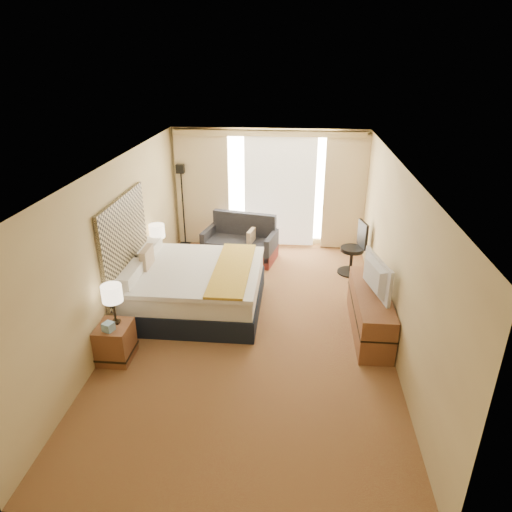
# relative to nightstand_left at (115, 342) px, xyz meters

# --- Properties ---
(floor) EXTENTS (4.20, 7.00, 0.02)m
(floor) POSITION_rel_nightstand_left_xyz_m (1.87, 1.05, -0.28)
(floor) COLOR #5D211A
(floor) RESTS_ON ground
(ceiling) EXTENTS (4.20, 7.00, 0.02)m
(ceiling) POSITION_rel_nightstand_left_xyz_m (1.87, 1.05, 2.33)
(ceiling) COLOR white
(ceiling) RESTS_ON wall_back
(wall_back) EXTENTS (4.20, 0.02, 2.60)m
(wall_back) POSITION_rel_nightstand_left_xyz_m (1.87, 4.55, 1.02)
(wall_back) COLOR #D7C283
(wall_back) RESTS_ON ground
(wall_front) EXTENTS (4.20, 0.02, 2.60)m
(wall_front) POSITION_rel_nightstand_left_xyz_m (1.87, -2.45, 1.02)
(wall_front) COLOR #D7C283
(wall_front) RESTS_ON ground
(wall_left) EXTENTS (0.02, 7.00, 2.60)m
(wall_left) POSITION_rel_nightstand_left_xyz_m (-0.23, 1.05, 1.02)
(wall_left) COLOR #D7C283
(wall_left) RESTS_ON ground
(wall_right) EXTENTS (0.02, 7.00, 2.60)m
(wall_right) POSITION_rel_nightstand_left_xyz_m (3.97, 1.05, 1.02)
(wall_right) COLOR #D7C283
(wall_right) RESTS_ON ground
(headboard) EXTENTS (0.06, 1.85, 1.50)m
(headboard) POSITION_rel_nightstand_left_xyz_m (-0.19, 1.25, 1.01)
(headboard) COLOR black
(headboard) RESTS_ON wall_left
(nightstand_left) EXTENTS (0.45, 0.52, 0.55)m
(nightstand_left) POSITION_rel_nightstand_left_xyz_m (0.00, 0.00, 0.00)
(nightstand_left) COLOR brown
(nightstand_left) RESTS_ON floor
(nightstand_right) EXTENTS (0.45, 0.52, 0.55)m
(nightstand_right) POSITION_rel_nightstand_left_xyz_m (0.00, 2.50, 0.00)
(nightstand_right) COLOR brown
(nightstand_right) RESTS_ON floor
(media_dresser) EXTENTS (0.50, 1.80, 0.70)m
(media_dresser) POSITION_rel_nightstand_left_xyz_m (3.70, 1.05, 0.07)
(media_dresser) COLOR brown
(media_dresser) RESTS_ON floor
(window) EXTENTS (2.30, 0.02, 2.30)m
(window) POSITION_rel_nightstand_left_xyz_m (2.12, 4.52, 1.04)
(window) COLOR silver
(window) RESTS_ON wall_back
(curtains) EXTENTS (4.12, 0.19, 2.56)m
(curtains) POSITION_rel_nightstand_left_xyz_m (1.87, 4.44, 1.13)
(curtains) COLOR beige
(curtains) RESTS_ON floor
(bed) EXTENTS (2.23, 2.04, 1.08)m
(bed) POSITION_rel_nightstand_left_xyz_m (0.81, 1.51, 0.12)
(bed) COLOR black
(bed) RESTS_ON floor
(loveseat) EXTENTS (1.63, 1.09, 0.93)m
(loveseat) POSITION_rel_nightstand_left_xyz_m (1.35, 3.67, 0.03)
(loveseat) COLOR maroon
(loveseat) RESTS_ON floor
(floor_lamp) EXTENTS (0.23, 0.23, 1.85)m
(floor_lamp) POSITION_rel_nightstand_left_xyz_m (-0.03, 4.35, 1.03)
(floor_lamp) COLOR black
(floor_lamp) RESTS_ON floor
(desk_chair) EXTENTS (0.52, 0.52, 1.07)m
(desk_chair) POSITION_rel_nightstand_left_xyz_m (3.68, 3.16, 0.20)
(desk_chair) COLOR black
(desk_chair) RESTS_ON floor
(lamp_left) EXTENTS (0.28, 0.28, 0.60)m
(lamp_left) POSITION_rel_nightstand_left_xyz_m (0.02, 0.07, 0.74)
(lamp_left) COLOR black
(lamp_left) RESTS_ON nightstand_left
(lamp_right) EXTENTS (0.29, 0.29, 0.60)m
(lamp_right) POSITION_rel_nightstand_left_xyz_m (-0.06, 2.46, 0.74)
(lamp_right) COLOR black
(lamp_right) RESTS_ON nightstand_right
(tissue_box) EXTENTS (0.17, 0.17, 0.12)m
(tissue_box) POSITION_rel_nightstand_left_xyz_m (-0.01, -0.13, 0.34)
(tissue_box) COLOR #7DA8C2
(tissue_box) RESTS_ON nightstand_left
(telephone) EXTENTS (0.21, 0.17, 0.07)m
(telephone) POSITION_rel_nightstand_left_xyz_m (0.04, 2.45, 0.31)
(telephone) COLOR black
(telephone) RESTS_ON nightstand_right
(television) EXTENTS (0.35, 0.99, 0.57)m
(television) POSITION_rel_nightstand_left_xyz_m (3.65, 1.03, 0.71)
(television) COLOR black
(television) RESTS_ON media_dresser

